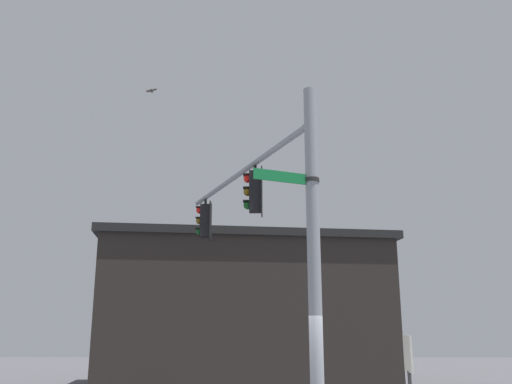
# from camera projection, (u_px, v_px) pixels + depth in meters

# --- Properties ---
(signal_pole) EXTENTS (0.27, 0.27, 7.23)m
(signal_pole) POSITION_uv_depth(u_px,v_px,m) (314.00, 258.00, 10.80)
(signal_pole) COLOR gray
(signal_pole) RESTS_ON ground
(mast_arm) EXTENTS (7.33, 3.40, 0.15)m
(mast_arm) POSITION_uv_depth(u_px,v_px,m) (241.00, 173.00, 15.05)
(mast_arm) COLOR gray
(traffic_light_nearest_pole) EXTENTS (0.54, 0.49, 1.31)m
(traffic_light_nearest_pole) POSITION_uv_depth(u_px,v_px,m) (254.00, 192.00, 13.95)
(traffic_light_nearest_pole) COLOR black
(traffic_light_mid_inner) EXTENTS (0.54, 0.49, 1.31)m
(traffic_light_mid_inner) POSITION_uv_depth(u_px,v_px,m) (205.00, 221.00, 17.60)
(traffic_light_mid_inner) COLOR black
(street_name_sign) EXTENTS (0.70, 1.35, 0.22)m
(street_name_sign) POSITION_uv_depth(u_px,v_px,m) (296.00, 178.00, 11.05)
(street_name_sign) COLOR #147238
(bird_flying) EXTENTS (0.22, 0.29, 0.09)m
(bird_flying) POSITION_uv_depth(u_px,v_px,m) (151.00, 91.00, 15.10)
(bird_flying) COLOR #4C4742
(storefront_building) EXTENTS (10.32, 12.47, 5.89)m
(storefront_building) POSITION_uv_depth(u_px,v_px,m) (240.00, 313.00, 22.91)
(storefront_building) COLOR #282321
(storefront_building) RESTS_ON ground
(tree_by_storefront) EXTENTS (3.15, 3.15, 6.43)m
(tree_by_storefront) POSITION_uv_depth(u_px,v_px,m) (274.00, 271.00, 24.25)
(tree_by_storefront) COLOR #4C3823
(tree_by_storefront) RESTS_ON ground
(historical_marker) EXTENTS (0.60, 0.08, 2.13)m
(historical_marker) POSITION_uv_depth(u_px,v_px,m) (409.00, 371.00, 11.54)
(historical_marker) COLOR #333333
(historical_marker) RESTS_ON ground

